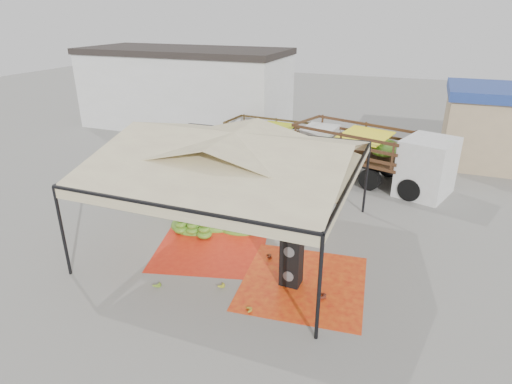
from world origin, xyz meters
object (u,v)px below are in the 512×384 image
at_px(speaker_stack, 292,260).
at_px(truck_right, 376,150).
at_px(vendor, 306,194).
at_px(truck_left, 285,137).
at_px(banana_heap, 214,205).

relative_size(speaker_stack, truck_right, 0.21).
relative_size(vendor, truck_left, 0.31).
distance_m(vendor, truck_left, 7.19).
relative_size(banana_heap, speaker_stack, 2.99).
xyz_separation_m(banana_heap, speaker_stack, (4.21, -3.25, 0.30)).
bearing_deg(speaker_stack, truck_right, 84.79).
height_order(speaker_stack, truck_left, truck_left).
relative_size(banana_heap, truck_right, 0.63).
bearing_deg(speaker_stack, banana_heap, 144.51).
height_order(banana_heap, truck_left, truck_left).
bearing_deg(truck_right, truck_left, -178.67).
xyz_separation_m(banana_heap, vendor, (3.37, 1.43, 0.45)).
distance_m(speaker_stack, truck_right, 9.78).
bearing_deg(speaker_stack, vendor, 102.37).
bearing_deg(vendor, speaker_stack, 95.68).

